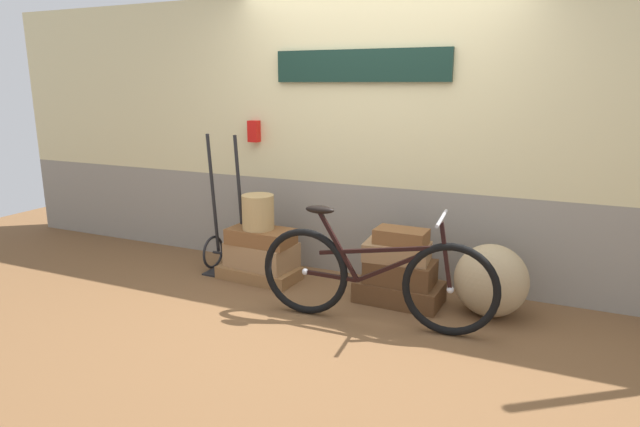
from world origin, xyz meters
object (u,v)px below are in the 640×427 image
Objects in this scene: suitcase_3 at (399,292)px; suitcase_5 at (397,252)px; suitcase_4 at (400,272)px; burlap_sack at (491,281)px; suitcase_6 at (401,236)px; suitcase_1 at (262,254)px; wicker_basket at (258,212)px; luggage_trolley at (227,241)px; suitcase_2 at (261,236)px; suitcase_0 at (259,273)px; bicycle at (374,277)px.

suitcase_5 is at bearing -159.88° from suitcase_3.
suitcase_5 is (-0.03, 0.00, 0.16)m from suitcase_4.
suitcase_3 is 1.22× the size of burlap_sack.
suitcase_3 is 0.47m from suitcase_6.
wicker_basket reaches higher than suitcase_1.
suitcase_2 is at bearing -7.22° from luggage_trolley.
suitcase_4 is at bearing 0.05° from wicker_basket.
suitcase_6 reaches higher than suitcase_0.
luggage_trolley reaches higher than suitcase_5.
wicker_basket is at bearing 159.37° from bicycle.
suitcase_0 is at bearing -9.36° from luggage_trolley.
burlap_sack is at bearing 33.75° from bicycle.
suitcase_3 is at bearing 5.98° from suitcase_1.
suitcase_1 reaches higher than suitcase_0.
suitcase_1 is 0.88× the size of suitcase_3.
suitcase_4 is 0.30× the size of bicycle.
luggage_trolley is at bearing 171.54° from wicker_basket.
suitcase_2 is 0.85× the size of suitcase_3.
suitcase_1 is 1.08× the size of burlap_sack.
suitcase_1 is 1.30m from suitcase_3.
suitcase_3 is at bearing -1.58° from luggage_trolley.
wicker_basket is at bearing -98.16° from suitcase_1.
suitcase_2 is 0.33× the size of bicycle.
suitcase_3 is at bearing 114.07° from suitcase_6.
suitcase_5 is 0.47m from bicycle.
suitcase_5 is 0.91× the size of burlap_sack.
bicycle reaches higher than suitcase_4.
bicycle is at bearing -94.64° from suitcase_3.
suitcase_0 is 0.41× the size of bicycle.
suitcase_4 is 0.42× the size of luggage_trolley.
suitcase_1 is 0.39m from luggage_trolley.
burlap_sack reaches higher than suitcase_2.
suitcase_1 is at bearing 179.93° from suitcase_6.
suitcase_2 is at bearing 16.28° from wicker_basket.
luggage_trolley is 0.73× the size of bicycle.
suitcase_0 is at bearing -176.89° from suitcase_3.
suitcase_2 is at bearing -55.97° from suitcase_1.
suitcase_5 is at bearing 3.97° from suitcase_0.
suitcase_3 is 1.69m from luggage_trolley.
suitcase_6 reaches higher than suitcase_1.
suitcase_0 is at bearing -178.69° from burlap_sack.
suitcase_1 is 1.30m from suitcase_4.
bicycle reaches higher than burlap_sack.
wicker_basket is 0.55× the size of burlap_sack.
suitcase_6 is (1.28, -0.01, 0.15)m from suitcase_2.
suitcase_1 is at bearing 119.05° from suitcase_2.
burlap_sack is (0.70, 0.03, 0.19)m from suitcase_3.
suitcase_6 reaches higher than burlap_sack.
wicker_basket is at bearing -178.78° from suitcase_6.
suitcase_3 is 0.73m from burlap_sack.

